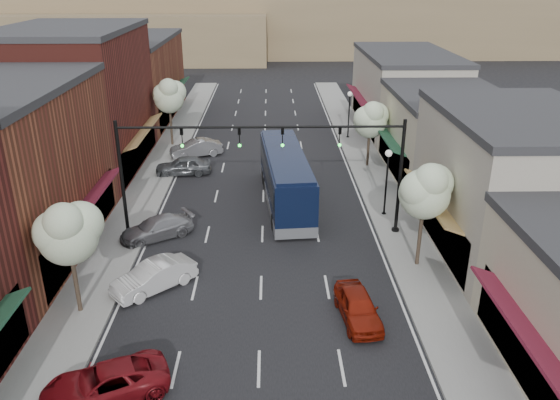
{
  "coord_description": "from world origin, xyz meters",
  "views": [
    {
      "loc": [
        0.52,
        -21.37,
        14.6
      ],
      "look_at": [
        1.06,
        8.02,
        2.2
      ],
      "focal_mm": 35.0,
      "sensor_mm": 36.0,
      "label": 1
    }
  ],
  "objects_px": {
    "tree_right_far": "(371,118)",
    "tree_left_far": "(169,95)",
    "coach_bus": "(285,177)",
    "parked_car_a": "(105,383)",
    "parked_car_b": "(154,277)",
    "signal_mast_right": "(360,160)",
    "red_hatchback": "(358,307)",
    "tree_right_near": "(426,189)",
    "lamp_post_near": "(387,172)",
    "lamp_post_far": "(349,107)",
    "signal_mast_left": "(162,162)",
    "tree_left_near": "(68,231)",
    "parked_car_d": "(183,166)",
    "parked_car_c": "(157,228)",
    "parked_car_e": "(196,148)"
  },
  "relations": [
    {
      "from": "tree_right_far",
      "to": "tree_left_far",
      "type": "xyz_separation_m",
      "value": [
        -16.6,
        6.0,
        0.61
      ]
    },
    {
      "from": "coach_bus",
      "to": "tree_left_far",
      "type": "bearing_deg",
      "value": 121.67
    },
    {
      "from": "parked_car_a",
      "to": "parked_car_b",
      "type": "bearing_deg",
      "value": 154.21
    },
    {
      "from": "signal_mast_right",
      "to": "red_hatchback",
      "type": "distance_m",
      "value": 9.68
    },
    {
      "from": "tree_right_near",
      "to": "lamp_post_near",
      "type": "height_order",
      "value": "tree_right_near"
    },
    {
      "from": "lamp_post_far",
      "to": "signal_mast_left",
      "type": "bearing_deg",
      "value": -123.86
    },
    {
      "from": "signal_mast_right",
      "to": "tree_left_near",
      "type": "bearing_deg",
      "value": -149.86
    },
    {
      "from": "lamp_post_near",
      "to": "coach_bus",
      "type": "height_order",
      "value": "lamp_post_near"
    },
    {
      "from": "coach_bus",
      "to": "parked_car_d",
      "type": "relative_size",
      "value": 2.79
    },
    {
      "from": "signal_mast_left",
      "to": "red_hatchback",
      "type": "xyz_separation_m",
      "value": [
        10.02,
        -8.75,
        -3.95
      ]
    },
    {
      "from": "lamp_post_near",
      "to": "parked_car_c",
      "type": "height_order",
      "value": "lamp_post_near"
    },
    {
      "from": "lamp_post_far",
      "to": "parked_car_e",
      "type": "height_order",
      "value": "lamp_post_far"
    },
    {
      "from": "tree_left_far",
      "to": "parked_car_b",
      "type": "xyz_separation_m",
      "value": [
        3.0,
        -23.96,
        -3.9
      ]
    },
    {
      "from": "tree_left_far",
      "to": "parked_car_e",
      "type": "bearing_deg",
      "value": -50.12
    },
    {
      "from": "tree_right_far",
      "to": "tree_left_far",
      "type": "distance_m",
      "value": 17.66
    },
    {
      "from": "lamp_post_near",
      "to": "parked_car_b",
      "type": "xyz_separation_m",
      "value": [
        -13.05,
        -8.52,
        -2.3
      ]
    },
    {
      "from": "tree_right_far",
      "to": "lamp_post_near",
      "type": "xyz_separation_m",
      "value": [
        -0.55,
        -9.44,
        -0.99
      ]
    },
    {
      "from": "tree_right_far",
      "to": "parked_car_d",
      "type": "distance_m",
      "value": 14.98
    },
    {
      "from": "parked_car_e",
      "to": "signal_mast_right",
      "type": "bearing_deg",
      "value": 16.89
    },
    {
      "from": "lamp_post_far",
      "to": "parked_car_e",
      "type": "bearing_deg",
      "value": -159.69
    },
    {
      "from": "tree_right_near",
      "to": "tree_left_far",
      "type": "bearing_deg",
      "value": 127.04
    },
    {
      "from": "tree_right_far",
      "to": "tree_left_far",
      "type": "relative_size",
      "value": 0.89
    },
    {
      "from": "lamp_post_far",
      "to": "parked_car_e",
      "type": "relative_size",
      "value": 1.02
    },
    {
      "from": "tree_right_far",
      "to": "parked_car_c",
      "type": "xyz_separation_m",
      "value": [
        -14.55,
        -12.33,
        -3.36
      ]
    },
    {
      "from": "tree_left_far",
      "to": "signal_mast_left",
      "type": "bearing_deg",
      "value": -81.65
    },
    {
      "from": "signal_mast_right",
      "to": "tree_left_far",
      "type": "relative_size",
      "value": 1.34
    },
    {
      "from": "tree_left_near",
      "to": "parked_car_e",
      "type": "xyz_separation_m",
      "value": [
        2.48,
        23.03,
        -3.5
      ]
    },
    {
      "from": "tree_left_far",
      "to": "red_hatchback",
      "type": "height_order",
      "value": "tree_left_far"
    },
    {
      "from": "lamp_post_far",
      "to": "coach_bus",
      "type": "distance_m",
      "value": 16.55
    },
    {
      "from": "signal_mast_right",
      "to": "parked_car_d",
      "type": "xyz_separation_m",
      "value": [
        -11.82,
        10.48,
        -3.9
      ]
    },
    {
      "from": "parked_car_c",
      "to": "tree_right_near",
      "type": "bearing_deg",
      "value": 43.19
    },
    {
      "from": "parked_car_a",
      "to": "parked_car_e",
      "type": "height_order",
      "value": "parked_car_e"
    },
    {
      "from": "signal_mast_left",
      "to": "red_hatchback",
      "type": "height_order",
      "value": "signal_mast_left"
    },
    {
      "from": "coach_bus",
      "to": "parked_car_e",
      "type": "height_order",
      "value": "coach_bus"
    },
    {
      "from": "signal_mast_left",
      "to": "parked_car_b",
      "type": "bearing_deg",
      "value": -86.49
    },
    {
      "from": "tree_right_near",
      "to": "tree_left_far",
      "type": "xyz_separation_m",
      "value": [
        -16.6,
        22.0,
        0.15
      ]
    },
    {
      "from": "tree_left_far",
      "to": "parked_car_c",
      "type": "bearing_deg",
      "value": -83.61
    },
    {
      "from": "lamp_post_near",
      "to": "red_hatchback",
      "type": "xyz_separation_m",
      "value": [
        -3.4,
        -11.25,
        -2.34
      ]
    },
    {
      "from": "parked_car_d",
      "to": "signal_mast_left",
      "type": "bearing_deg",
      "value": -3.01
    },
    {
      "from": "tree_left_near",
      "to": "lamp_post_far",
      "type": "xyz_separation_m",
      "value": [
        16.05,
        28.06,
        -1.22
      ]
    },
    {
      "from": "lamp_post_near",
      "to": "parked_car_a",
      "type": "distance_m",
      "value": 20.99
    },
    {
      "from": "red_hatchback",
      "to": "parked_car_d",
      "type": "distance_m",
      "value": 21.96
    },
    {
      "from": "tree_right_far",
      "to": "coach_bus",
      "type": "relative_size",
      "value": 0.46
    },
    {
      "from": "red_hatchback",
      "to": "parked_car_b",
      "type": "distance_m",
      "value": 10.04
    },
    {
      "from": "tree_right_far",
      "to": "red_hatchback",
      "type": "xyz_separation_m",
      "value": [
        -3.94,
        -20.7,
        -3.32
      ]
    },
    {
      "from": "tree_left_far",
      "to": "tree_right_far",
      "type": "bearing_deg",
      "value": -19.87
    },
    {
      "from": "parked_car_e",
      "to": "lamp_post_far",
      "type": "bearing_deg",
      "value": 89.94
    },
    {
      "from": "signal_mast_right",
      "to": "parked_car_e",
      "type": "relative_size",
      "value": 1.89
    },
    {
      "from": "tree_left_near",
      "to": "lamp_post_near",
      "type": "relative_size",
      "value": 1.28
    },
    {
      "from": "coach_bus",
      "to": "parked_car_d",
      "type": "bearing_deg",
      "value": 138.54
    }
  ]
}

